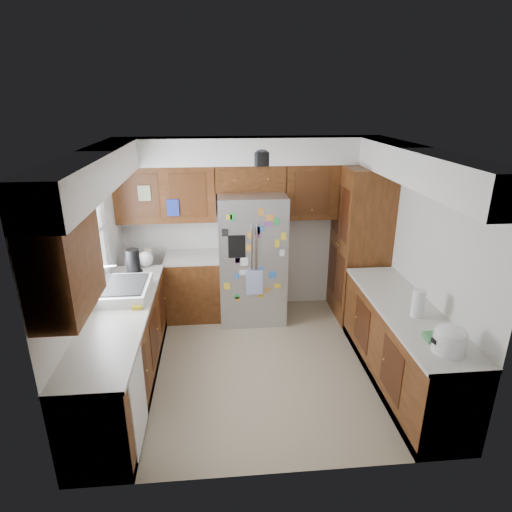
{
  "coord_description": "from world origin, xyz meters",
  "views": [
    {
      "loc": [
        -0.44,
        -4.32,
        2.98
      ],
      "look_at": [
        -0.02,
        0.35,
        1.24
      ],
      "focal_mm": 30.0,
      "sensor_mm": 36.0,
      "label": 1
    }
  ],
  "objects_px": {
    "pantry": "(359,244)",
    "fridge": "(252,258)",
    "rice_cooker": "(450,339)",
    "paper_towel": "(418,303)"
  },
  "relations": [
    {
      "from": "pantry",
      "to": "paper_towel",
      "type": "relative_size",
      "value": 7.51
    },
    {
      "from": "pantry",
      "to": "fridge",
      "type": "xyz_separation_m",
      "value": [
        -1.5,
        0.05,
        -0.17
      ]
    },
    {
      "from": "pantry",
      "to": "rice_cooker",
      "type": "relative_size",
      "value": 7.43
    },
    {
      "from": "fridge",
      "to": "paper_towel",
      "type": "relative_size",
      "value": 6.29
    },
    {
      "from": "pantry",
      "to": "paper_towel",
      "type": "height_order",
      "value": "pantry"
    },
    {
      "from": "pantry",
      "to": "fridge",
      "type": "relative_size",
      "value": 1.19
    },
    {
      "from": "pantry",
      "to": "rice_cooker",
      "type": "distance_m",
      "value": 2.45
    },
    {
      "from": "pantry",
      "to": "rice_cooker",
      "type": "bearing_deg",
      "value": -90.01
    },
    {
      "from": "rice_cooker",
      "to": "paper_towel",
      "type": "xyz_separation_m",
      "value": [
        0.01,
        0.64,
        0.02
      ]
    },
    {
      "from": "fridge",
      "to": "rice_cooker",
      "type": "xyz_separation_m",
      "value": [
        1.5,
        -2.51,
        0.15
      ]
    }
  ]
}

